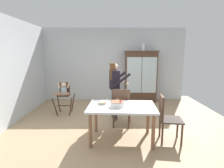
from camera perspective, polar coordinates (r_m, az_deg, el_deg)
The scene contains 12 objects.
ground_plane at distance 4.53m, azimuth 1.05°, elevation -13.52°, with size 6.24×6.24×0.00m, color tan.
wall_back at distance 6.79m, azimuth 0.49°, elevation 6.21°, with size 5.32×0.06×2.70m, color silver.
wall_left at distance 4.87m, azimuth -31.61°, elevation 3.13°, with size 0.06×5.32×2.70m, color silver.
china_cabinet at distance 6.67m, azimuth 9.15°, elevation 2.46°, with size 1.20×0.48×1.87m.
ceramic_vase at distance 6.62m, azimuth 9.98°, elevation 11.47°, with size 0.13×0.13×0.27m.
high_chair_with_toddler at distance 5.42m, azimuth -15.14°, elevation -2.61°, with size 0.60×0.70×0.95m.
adult_person at distance 4.80m, azimuth 0.88°, elevation -0.04°, with size 0.59×0.58×1.53m.
dining_table at distance 3.70m, azimuth 3.12°, elevation -8.48°, with size 1.42×0.98×0.74m.
birthday_cake at distance 3.60m, azimuth 1.66°, elevation -6.40°, with size 0.28×0.28×0.19m.
serving_bowl at distance 3.78m, azimuth -3.11°, elevation -6.01°, with size 0.18×0.18×0.06m, color #C6AD93.
dining_chair_far_side at distance 4.35m, azimuth 3.05°, elevation -6.72°, with size 0.50×0.50×0.96m.
dining_chair_right_end at distance 3.84m, azimuth 16.88°, elevation -9.52°, with size 0.50×0.50×0.96m.
Camera 1 is at (-0.12, -4.15, 1.82)m, focal length 28.59 mm.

